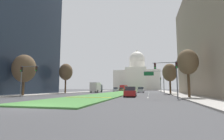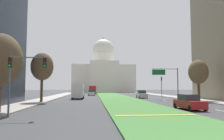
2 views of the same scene
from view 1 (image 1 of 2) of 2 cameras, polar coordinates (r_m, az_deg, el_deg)
name	(u,v)px [view 1 (image 1 of 2)]	position (r m, az deg, el deg)	size (l,w,h in m)	color
ground_plane	(127,92)	(63.96, 5.39, -7.61)	(260.00, 260.00, 0.00)	#3D3D3F
grass_median	(125,92)	(58.72, 4.69, -7.67)	(7.62, 95.23, 0.14)	#427A38
median_curb_nose	(88,97)	(23.66, -8.46, -9.45)	(6.85, 0.50, 0.04)	gold
lane_dashes_right	(149,92)	(60.49, 12.90, -7.56)	(0.16, 65.17, 0.01)	silver
sidewalk_left	(81,92)	(57.77, -10.93, -7.60)	(4.00, 95.23, 0.15)	#9E9991
sidewalk_right	(171,93)	(53.15, 19.94, -7.46)	(4.00, 95.23, 0.15)	#9E9991
capitol_building	(137,77)	(116.00, 8.82, -2.32)	(30.82, 23.47, 28.50)	silver
traffic_light_near_left	(26,74)	(30.58, -28.05, -1.24)	(3.34, 0.35, 5.20)	#515456
traffic_light_near_right	(170,71)	(24.02, 19.77, -0.42)	(3.34, 0.35, 5.20)	#515456
traffic_light_far_right	(161,83)	(58.45, 16.74, -4.25)	(0.28, 0.35, 5.20)	#515456
overhead_guide_sign	(156,77)	(48.23, 15.19, -2.33)	(5.60, 0.20, 6.50)	#515456
street_tree_left_near	(24,68)	(34.58, -28.43, 0.47)	(4.16, 4.16, 7.73)	#4C3823
street_tree_right_near	(188,62)	(26.77, 25.01, 2.49)	(3.02, 3.02, 7.25)	#4C3823
street_tree_left_mid	(66,72)	(45.84, -15.90, -0.69)	(3.60, 3.60, 8.08)	#4C3823
street_tree_right_mid	(170,73)	(41.25, 19.60, -0.88)	(3.43, 3.43, 7.32)	#4C3823
sedan_lead_stopped	(130,92)	(27.75, 6.50, -7.69)	(2.05, 4.67, 1.70)	maroon
sedan_midblock	(141,90)	(52.74, 10.10, -6.93)	(2.00, 4.32, 1.78)	#BCBCC1
sedan_distant	(116,90)	(70.37, 1.32, -6.86)	(2.20, 4.24, 1.71)	#BCBCC1
sedan_far_horizon	(121,89)	(81.53, 3.33, -6.79)	(1.97, 4.40, 1.69)	brown
box_truck_delivery	(96,87)	(53.40, -5.56, -6.07)	(2.40, 6.40, 3.20)	#4C5156
city_bus	(124,87)	(89.96, 4.14, -6.11)	(2.62, 11.00, 2.95)	#B21E1E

